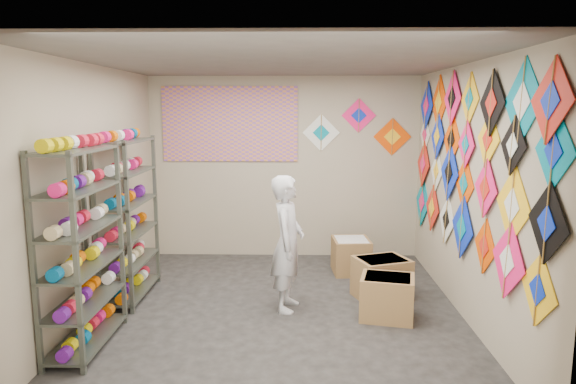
{
  "coord_description": "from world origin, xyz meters",
  "views": [
    {
      "loc": [
        0.22,
        -5.39,
        2.23
      ],
      "look_at": [
        0.1,
        0.3,
        1.3
      ],
      "focal_mm": 32.0,
      "sensor_mm": 36.0,
      "label": 1
    }
  ],
  "objects_px": {
    "carton_c": "(351,256)",
    "shelf_rack_front": "(82,249)",
    "carton_a": "(387,297)",
    "shopkeeper": "(288,243)",
    "carton_b": "(381,278)",
    "shelf_rack_back": "(128,219)"
  },
  "relations": [
    {
      "from": "carton_c",
      "to": "shelf_rack_front",
      "type": "bearing_deg",
      "value": -144.22
    },
    {
      "from": "carton_a",
      "to": "shopkeeper",
      "type": "bearing_deg",
      "value": 179.52
    },
    {
      "from": "carton_b",
      "to": "carton_c",
      "type": "bearing_deg",
      "value": 85.35
    },
    {
      "from": "shelf_rack_front",
      "to": "carton_a",
      "type": "height_order",
      "value": "shelf_rack_front"
    },
    {
      "from": "shelf_rack_back",
      "to": "carton_b",
      "type": "bearing_deg",
      "value": 0.2
    },
    {
      "from": "carton_b",
      "to": "carton_a",
      "type": "bearing_deg",
      "value": -113.07
    },
    {
      "from": "shelf_rack_front",
      "to": "carton_c",
      "type": "height_order",
      "value": "shelf_rack_front"
    },
    {
      "from": "shopkeeper",
      "to": "carton_a",
      "type": "xyz_separation_m",
      "value": [
        1.07,
        -0.24,
        -0.53
      ]
    },
    {
      "from": "shopkeeper",
      "to": "carton_c",
      "type": "distance_m",
      "value": 1.64
    },
    {
      "from": "shopkeeper",
      "to": "shelf_rack_back",
      "type": "bearing_deg",
      "value": 88.39
    },
    {
      "from": "shelf_rack_back",
      "to": "shopkeeper",
      "type": "xyz_separation_m",
      "value": [
        1.88,
        -0.34,
        -0.19
      ]
    },
    {
      "from": "carton_a",
      "to": "carton_b",
      "type": "xyz_separation_m",
      "value": [
        0.03,
        0.59,
        0.01
      ]
    },
    {
      "from": "shelf_rack_back",
      "to": "carton_c",
      "type": "distance_m",
      "value": 2.98
    },
    {
      "from": "shopkeeper",
      "to": "carton_b",
      "type": "distance_m",
      "value": 1.27
    },
    {
      "from": "shopkeeper",
      "to": "carton_a",
      "type": "distance_m",
      "value": 1.22
    },
    {
      "from": "carton_b",
      "to": "shopkeeper",
      "type": "bearing_deg",
      "value": 177.47
    },
    {
      "from": "shopkeeper",
      "to": "carton_c",
      "type": "height_order",
      "value": "shopkeeper"
    },
    {
      "from": "shopkeeper",
      "to": "carton_c",
      "type": "xyz_separation_m",
      "value": [
        0.84,
        1.31,
        -0.52
      ]
    },
    {
      "from": "carton_b",
      "to": "shelf_rack_front",
      "type": "bearing_deg",
      "value": -176.27
    },
    {
      "from": "carton_b",
      "to": "shelf_rack_back",
      "type": "bearing_deg",
      "value": 160.22
    },
    {
      "from": "shelf_rack_front",
      "to": "shopkeeper",
      "type": "relative_size",
      "value": 1.26
    },
    {
      "from": "shopkeeper",
      "to": "carton_a",
      "type": "height_order",
      "value": "shopkeeper"
    }
  ]
}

